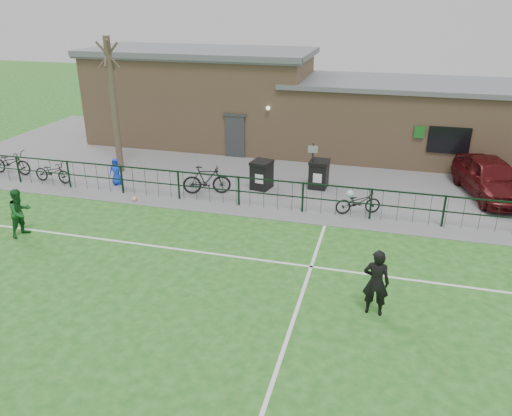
% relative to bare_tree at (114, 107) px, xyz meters
% --- Properties ---
extents(ground, '(90.00, 90.00, 0.00)m').
position_rel_bare_tree_xyz_m(ground, '(8.00, -10.50, -3.00)').
color(ground, '#215C1B').
rests_on(ground, ground).
extents(paving_strip, '(34.00, 13.00, 0.02)m').
position_rel_bare_tree_xyz_m(paving_strip, '(8.00, 3.00, -2.99)').
color(paving_strip, slate).
rests_on(paving_strip, ground).
extents(pitch_line_touch, '(28.00, 0.10, 0.01)m').
position_rel_bare_tree_xyz_m(pitch_line_touch, '(8.00, -2.70, -3.00)').
color(pitch_line_touch, white).
rests_on(pitch_line_touch, ground).
extents(pitch_line_mid, '(28.00, 0.10, 0.01)m').
position_rel_bare_tree_xyz_m(pitch_line_mid, '(8.00, -6.50, -3.00)').
color(pitch_line_mid, white).
rests_on(pitch_line_mid, ground).
extents(pitch_line_perp, '(0.10, 16.00, 0.01)m').
position_rel_bare_tree_xyz_m(pitch_line_perp, '(10.00, -10.50, -3.00)').
color(pitch_line_perp, white).
rests_on(pitch_line_perp, ground).
extents(perimeter_fence, '(28.00, 0.10, 1.20)m').
position_rel_bare_tree_xyz_m(perimeter_fence, '(8.00, -2.50, -2.40)').
color(perimeter_fence, black).
rests_on(perimeter_fence, ground).
extents(bare_tree, '(0.30, 0.30, 6.00)m').
position_rel_bare_tree_xyz_m(bare_tree, '(0.00, 0.00, 0.00)').
color(bare_tree, '#4B3C2D').
rests_on(bare_tree, ground).
extents(wheelie_bin_left, '(0.88, 0.96, 1.12)m').
position_rel_bare_tree_xyz_m(wheelie_bin_left, '(6.89, -0.47, -2.42)').
color(wheelie_bin_left, black).
rests_on(wheelie_bin_left, paving_strip).
extents(wheelie_bin_right, '(0.78, 0.87, 1.11)m').
position_rel_bare_tree_xyz_m(wheelie_bin_right, '(9.20, 0.25, -2.43)').
color(wheelie_bin_right, black).
rests_on(wheelie_bin_right, paving_strip).
extents(sign_post, '(0.08, 0.08, 2.00)m').
position_rel_bare_tree_xyz_m(sign_post, '(8.95, -0.08, -1.98)').
color(sign_post, black).
rests_on(sign_post, paving_strip).
extents(car_maroon, '(2.94, 4.92, 1.57)m').
position_rel_bare_tree_xyz_m(car_maroon, '(16.02, 1.10, -2.20)').
color(car_maroon, '#4A0D0F').
rests_on(car_maroon, paving_strip).
extents(bicycle_a, '(2.07, 0.74, 1.08)m').
position_rel_bare_tree_xyz_m(bicycle_a, '(-4.59, -1.67, -2.44)').
color(bicycle_a, black).
rests_on(bicycle_a, paving_strip).
extents(bicycle_c, '(1.80, 0.71, 0.93)m').
position_rel_bare_tree_xyz_m(bicycle_c, '(-2.08, -2.12, -2.51)').
color(bicycle_c, black).
rests_on(bicycle_c, paving_strip).
extents(bicycle_d, '(2.04, 1.13, 1.18)m').
position_rel_bare_tree_xyz_m(bicycle_d, '(4.88, -1.67, -2.39)').
color(bicycle_d, black).
rests_on(bicycle_d, paving_strip).
extents(bicycle_e, '(1.82, 1.20, 0.90)m').
position_rel_bare_tree_xyz_m(bicycle_e, '(11.02, -2.10, -2.53)').
color(bicycle_e, black).
rests_on(bicycle_e, paving_strip).
extents(spectator_child, '(0.66, 0.54, 1.17)m').
position_rel_bare_tree_xyz_m(spectator_child, '(0.75, -1.66, -2.40)').
color(spectator_child, blue).
rests_on(spectator_child, paving_strip).
extents(goalkeeper_kick, '(1.46, 3.37, 2.16)m').
position_rel_bare_tree_xyz_m(goalkeeper_kick, '(11.90, -8.37, -2.07)').
color(goalkeeper_kick, black).
rests_on(goalkeeper_kick, ground).
extents(outfield_player, '(0.80, 0.93, 1.67)m').
position_rel_bare_tree_xyz_m(outfield_player, '(0.15, -6.88, -2.17)').
color(outfield_player, '#185622').
rests_on(outfield_player, ground).
extents(ball_ground, '(0.20, 0.20, 0.20)m').
position_rel_bare_tree_xyz_m(ball_ground, '(2.35, -3.17, -2.90)').
color(ball_ground, white).
rests_on(ball_ground, ground).
extents(clubhouse, '(24.25, 5.40, 4.96)m').
position_rel_bare_tree_xyz_m(clubhouse, '(7.12, 6.00, -0.78)').
color(clubhouse, tan).
rests_on(clubhouse, ground).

